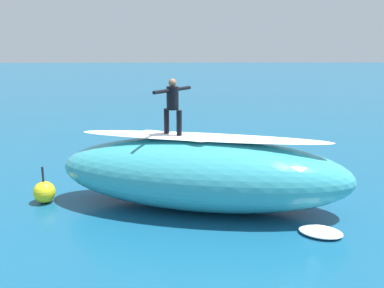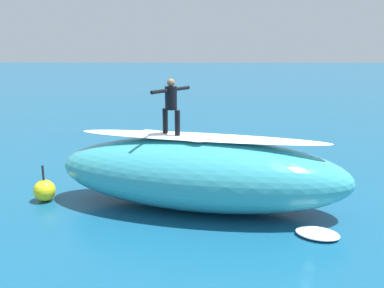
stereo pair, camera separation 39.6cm
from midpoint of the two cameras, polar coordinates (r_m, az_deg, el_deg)
name	(u,v)px [view 2 (the right image)]	position (r m, az deg, el deg)	size (l,w,h in m)	color
ground_plane	(206,187)	(14.04, 2.63, -5.52)	(120.00, 120.00, 0.00)	#145175
wave_crest	(201,174)	(12.12, 2.04, -3.83)	(8.05, 2.76, 1.96)	teal
wave_foam_lip	(201,137)	(11.85, 2.09, 0.88)	(6.84, 0.97, 0.08)	white
surfboard_riding	(171,136)	(12.03, -1.73, 1.09)	(2.21, 0.49, 0.08)	silver
surfer_riding	(171,102)	(11.86, -1.76, 5.41)	(0.99, 1.15, 1.50)	black
surfboard_paddling	(208,173)	(15.28, 2.85, -3.76)	(2.21, 0.53, 0.06)	#EAE5C6
surfer_paddling	(206,168)	(15.30, 2.51, -3.11)	(1.32, 1.23, 0.29)	black
buoy_marker	(45,190)	(13.42, -17.65, -5.71)	(0.63, 0.63, 1.07)	yellow
foam_patch_near	(317,234)	(11.21, 16.84, -10.98)	(1.04, 0.74, 0.15)	white
foam_patch_mid	(142,176)	(14.96, -5.70, -4.15)	(0.87, 0.65, 0.09)	white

